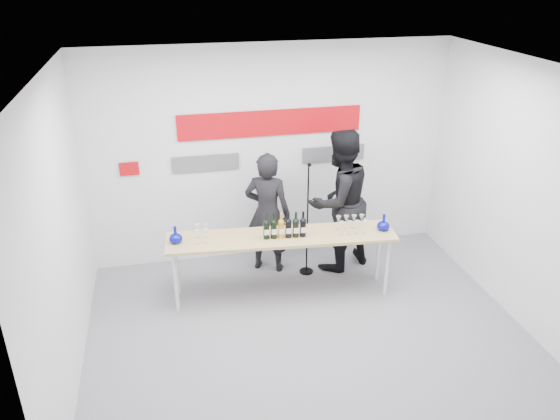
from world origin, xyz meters
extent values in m
plane|color=slate|center=(0.00, 0.00, 0.00)|extent=(5.00, 5.00, 0.00)
cube|color=silver|center=(0.00, 2.00, 1.50)|extent=(5.00, 0.04, 3.00)
cube|color=#B6070F|center=(0.00, 1.97, 1.95)|extent=(2.50, 0.02, 0.35)
cube|color=#59595E|center=(-0.90, 1.97, 1.45)|extent=(0.90, 0.02, 0.22)
cube|color=#59595E|center=(0.90, 1.97, 1.45)|extent=(0.90, 0.02, 0.22)
cube|color=#B6070F|center=(-1.90, 1.97, 1.45)|extent=(0.25, 0.02, 0.18)
cube|color=tan|center=(-0.11, 0.82, 0.83)|extent=(2.86, 0.82, 0.04)
cylinder|color=silver|center=(-1.44, 0.75, 0.40)|extent=(0.05, 0.05, 0.81)
cylinder|color=silver|center=(1.18, 0.51, 0.40)|extent=(0.05, 0.05, 0.81)
cylinder|color=silver|center=(-1.41, 1.12, 0.40)|extent=(0.05, 0.05, 0.81)
cylinder|color=silver|center=(1.21, 0.89, 0.40)|extent=(0.05, 0.05, 0.81)
imported|color=black|center=(-0.15, 1.51, 0.85)|extent=(0.73, 0.62, 1.69)
imported|color=black|center=(0.80, 1.37, 0.99)|extent=(1.17, 1.06, 1.98)
cylinder|color=black|center=(0.34, 1.27, 0.01)|extent=(0.19, 0.19, 0.02)
cylinder|color=black|center=(0.34, 1.27, 0.78)|extent=(0.02, 0.02, 1.57)
sphere|color=black|center=(0.34, 1.24, 1.59)|extent=(0.05, 0.05, 0.05)
camera|label=1|loc=(-1.45, -4.99, 3.95)|focal=35.00mm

